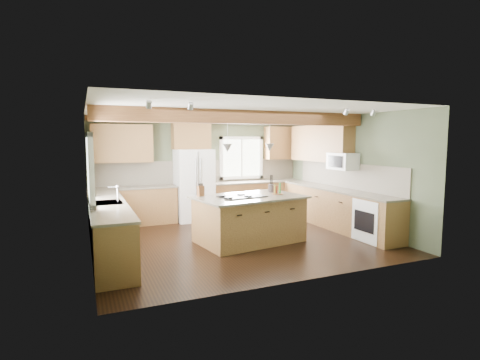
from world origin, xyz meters
name	(u,v)px	position (x,y,z in m)	size (l,w,h in m)	color
floor	(237,239)	(0.00, 0.00, 0.00)	(5.60, 5.60, 0.00)	black
ceiling	(237,111)	(0.00, 0.00, 2.60)	(5.60, 5.60, 0.00)	silver
wall_back	(201,168)	(0.00, 2.50, 1.30)	(5.60, 5.60, 0.00)	#454F38
wall_left	(88,182)	(-2.80, 0.00, 1.30)	(5.00, 5.00, 0.00)	#454F38
wall_right	(349,172)	(2.80, 0.00, 1.30)	(5.00, 5.00, 0.00)	#454F38
ceiling_beam	(242,117)	(0.00, -0.25, 2.47)	(5.55, 0.26, 0.26)	#512917
soffit_trim	(201,120)	(0.00, 2.40, 2.54)	(5.55, 0.20, 0.10)	#512917
backsplash_back	(201,171)	(0.00, 2.48, 1.21)	(5.58, 0.03, 0.58)	brown
backsplash_right	(347,175)	(2.78, 0.05, 1.21)	(0.03, 3.70, 0.58)	brown
base_cab_back_left	(133,207)	(-1.79, 2.20, 0.44)	(2.02, 0.60, 0.88)	brown
counter_back_left	(133,188)	(-1.79, 2.20, 0.90)	(2.06, 0.64, 0.04)	#473F34
base_cab_back_right	(257,198)	(1.49, 2.20, 0.44)	(2.62, 0.60, 0.88)	brown
counter_back_right	(257,182)	(1.49, 2.20, 0.90)	(2.66, 0.64, 0.04)	#473F34
base_cab_left	(108,229)	(-2.50, 0.05, 0.44)	(0.60, 3.70, 0.88)	brown
counter_left	(107,203)	(-2.50, 0.05, 0.90)	(0.64, 3.74, 0.04)	#473F34
base_cab_right	(336,209)	(2.50, 0.05, 0.44)	(0.60, 3.70, 0.88)	brown
counter_right	(336,189)	(2.50, 0.05, 0.90)	(0.64, 3.74, 0.04)	#473F34
upper_cab_back_left	(122,144)	(-1.99, 2.33, 1.95)	(1.40, 0.35, 0.90)	brown
upper_cab_over_fridge	(191,135)	(-0.30, 2.33, 2.15)	(0.96, 0.35, 0.70)	brown
upper_cab_right	(320,143)	(2.62, 0.90, 1.95)	(0.35, 2.20, 0.90)	brown
upper_cab_back_corner	(281,143)	(2.30, 2.33, 1.95)	(0.90, 0.35, 0.90)	brown
window_left	(89,168)	(-2.78, 0.05, 1.55)	(0.04, 1.60, 1.05)	white
window_back	(241,158)	(1.15, 2.48, 1.55)	(1.10, 0.04, 1.00)	white
sink	(107,203)	(-2.50, 0.05, 0.91)	(0.50, 0.65, 0.03)	#262628
faucet	(118,195)	(-2.32, 0.05, 1.05)	(0.02, 0.02, 0.28)	#B2B2B7
dishwasher	(115,248)	(-2.49, -1.25, 0.43)	(0.60, 0.60, 0.84)	white
oven	(376,220)	(2.49, -1.25, 0.43)	(0.60, 0.72, 0.84)	white
microwave	(343,161)	(2.58, -0.05, 1.55)	(0.40, 0.70, 0.38)	white
pendant_left	(228,148)	(-0.34, -0.33, 1.88)	(0.18, 0.18, 0.16)	#B2B2B7
pendant_right	(270,147)	(0.64, -0.18, 1.88)	(0.18, 0.18, 0.16)	#B2B2B7
refrigerator	(194,185)	(-0.30, 2.12, 0.90)	(0.90, 0.74, 1.80)	white
island	(249,220)	(0.15, -0.25, 0.44)	(1.98, 1.21, 0.88)	brown
island_top	(249,197)	(0.15, -0.25, 0.90)	(2.11, 1.34, 0.04)	#473F34
cooktop	(242,196)	(-0.01, -0.28, 0.93)	(0.86, 0.57, 0.02)	black
knife_block	(201,191)	(-0.74, 0.11, 1.02)	(0.12, 0.09, 0.21)	brown
utensil_crock	(271,188)	(0.83, 0.09, 1.00)	(0.13, 0.13, 0.17)	#3B352F
bottle_tray	(278,189)	(0.81, -0.23, 1.03)	(0.24, 0.24, 0.22)	brown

